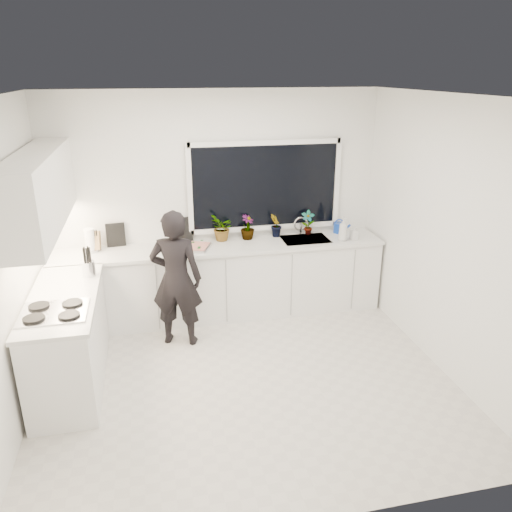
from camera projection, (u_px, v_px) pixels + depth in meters
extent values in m
cube|color=beige|center=(246.00, 380.00, 4.99)|extent=(4.00, 3.50, 0.02)
cube|color=white|center=(217.00, 204.00, 6.12)|extent=(4.00, 0.02, 2.70)
cube|color=white|center=(6.00, 270.00, 4.10)|extent=(0.02, 3.50, 2.70)
cube|color=white|center=(445.00, 237.00, 4.91)|extent=(0.02, 3.50, 2.70)
cube|color=white|center=(243.00, 94.00, 4.03)|extent=(4.00, 3.50, 0.02)
cube|color=black|center=(265.00, 186.00, 6.13)|extent=(1.80, 0.02, 1.00)
cube|color=white|center=(223.00, 282.00, 6.15)|extent=(3.92, 0.58, 0.88)
cube|color=white|center=(69.00, 341.00, 4.81)|extent=(0.58, 1.60, 0.88)
cube|color=silver|center=(222.00, 247.00, 5.98)|extent=(3.94, 0.62, 0.04)
cube|color=silver|center=(62.00, 298.00, 4.65)|extent=(0.62, 1.60, 0.04)
cube|color=white|center=(40.00, 190.00, 4.61)|extent=(0.34, 2.10, 0.70)
cube|color=silver|center=(305.00, 243.00, 6.21)|extent=(0.58, 0.42, 0.14)
cylinder|color=silver|center=(301.00, 226.00, 6.34)|extent=(0.03, 0.03, 0.22)
cube|color=black|center=(54.00, 312.00, 4.31)|extent=(0.56, 0.48, 0.03)
imported|color=black|center=(176.00, 279.00, 5.40)|extent=(0.64, 0.51, 1.54)
cube|color=silver|center=(190.00, 247.00, 5.87)|extent=(0.55, 0.49, 0.03)
cube|color=red|center=(190.00, 246.00, 5.87)|extent=(0.50, 0.43, 0.01)
cylinder|color=#123AAA|center=(339.00, 228.00, 6.42)|extent=(0.17, 0.17, 0.13)
cylinder|color=white|center=(90.00, 241.00, 5.73)|extent=(0.13, 0.13, 0.26)
cube|color=#A0804A|center=(94.00, 241.00, 5.78)|extent=(0.14, 0.11, 0.22)
cylinder|color=silver|center=(89.00, 269.00, 5.07)|extent=(0.14, 0.14, 0.16)
cube|color=black|center=(116.00, 235.00, 5.91)|extent=(0.22, 0.04, 0.28)
cube|color=black|center=(182.00, 230.00, 6.06)|extent=(0.25, 0.06, 0.30)
imported|color=#26662D|center=(222.00, 228.00, 6.08)|extent=(0.26, 0.30, 0.33)
imported|color=#26662D|center=(248.00, 227.00, 6.15)|extent=(0.24, 0.24, 0.31)
imported|color=#26662D|center=(276.00, 225.00, 6.22)|extent=(0.18, 0.20, 0.30)
imported|color=#26662D|center=(308.00, 223.00, 6.30)|extent=(0.19, 0.16, 0.32)
imported|color=#D8BF66|center=(343.00, 229.00, 6.10)|extent=(0.13, 0.13, 0.29)
imported|color=#D8BF66|center=(354.00, 233.00, 6.14)|extent=(0.09, 0.09, 0.18)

